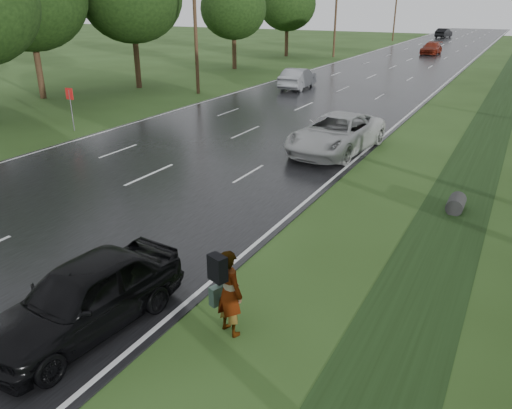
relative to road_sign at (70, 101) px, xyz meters
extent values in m
cube|color=black|center=(8.50, 33.00, -1.62)|extent=(14.00, 180.00, 0.04)
cube|color=silver|center=(15.25, 33.00, -1.60)|extent=(0.12, 180.00, 0.01)
cube|color=silver|center=(1.75, 33.00, -1.60)|extent=(0.12, 180.00, 0.01)
cube|color=silver|center=(8.50, 33.00, -1.60)|extent=(0.12, 180.00, 0.01)
cube|color=black|center=(20.00, 8.00, -1.64)|extent=(2.20, 120.00, 0.01)
cylinder|color=#2D2D2D|center=(20.00, -2.00, -1.39)|extent=(0.56, 1.00, 0.56)
cylinder|color=slate|center=(0.00, 0.00, -0.54)|extent=(0.06, 0.06, 2.20)
cube|color=red|center=(0.00, 0.00, 0.36)|extent=(0.50, 0.04, 0.60)
cylinder|color=#3A2C18|center=(-0.70, 13.00, 3.36)|extent=(0.26, 0.26, 10.00)
cylinder|color=#3A2C18|center=(-0.70, 43.00, 3.36)|extent=(0.26, 0.26, 10.00)
cylinder|color=#3A2C18|center=(-0.70, 73.00, 3.36)|extent=(0.26, 0.26, 10.00)
cylinder|color=#3A2C18|center=(-6.50, 13.00, 0.36)|extent=(0.44, 0.44, 4.00)
cylinder|color=#3A2C18|center=(-5.70, 27.00, 0.04)|extent=(0.44, 0.44, 3.36)
ellipsoid|color=black|center=(-5.70, 27.00, 4.19)|extent=(6.60, 6.60, 5.94)
cylinder|color=#3A2C18|center=(-9.50, 6.00, 0.28)|extent=(0.44, 0.44, 3.84)
cylinder|color=#3A2C18|center=(-6.30, 41.00, 0.12)|extent=(0.44, 0.44, 3.52)
ellipsoid|color=black|center=(-6.30, 41.00, 4.50)|extent=(7.00, 7.00, 6.30)
imported|color=#A5998C|center=(16.70, -11.32, -0.67)|extent=(0.83, 0.68, 1.95)
cube|color=black|center=(16.60, -11.59, 0.02)|extent=(0.45, 0.35, 0.55)
cube|color=#354E43|center=(16.34, -11.08, -0.93)|extent=(0.36, 0.58, 0.44)
cube|color=black|center=(16.34, -11.08, -0.67)|extent=(0.11, 0.19, 0.04)
imported|color=silver|center=(14.00, 2.79, -0.75)|extent=(3.38, 6.37, 1.71)
imported|color=black|center=(13.96, -12.70, -0.81)|extent=(2.30, 4.80, 1.58)
imported|color=gray|center=(5.17, 18.49, -0.81)|extent=(2.07, 4.95, 1.59)
imported|color=maroon|center=(9.50, 52.07, -0.86)|extent=(2.21, 5.17, 1.49)
imported|color=black|center=(5.80, 85.51, -0.76)|extent=(2.54, 5.32, 1.68)
camera|label=1|loc=(21.39, -18.90, 4.97)|focal=35.00mm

